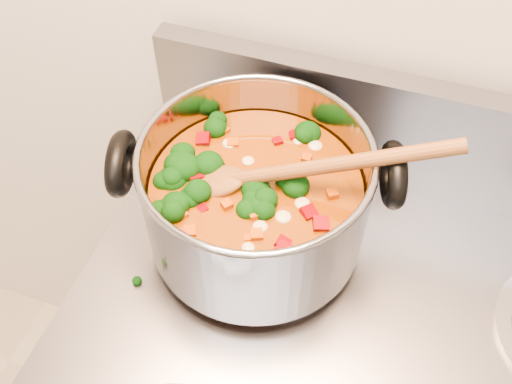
% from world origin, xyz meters
% --- Properties ---
extents(stockpot, '(0.31, 0.25, 0.15)m').
position_xyz_m(stockpot, '(-0.23, 1.31, 1.00)').
color(stockpot, gray).
rests_on(stockpot, electric_range).
extents(wooden_spoon, '(0.28, 0.10, 0.11)m').
position_xyz_m(wooden_spoon, '(-0.21, 1.32, 1.04)').
color(wooden_spoon, brown).
rests_on(wooden_spoon, stockpot).
extents(cooktop_crumbs, '(0.36, 0.28, 0.01)m').
position_xyz_m(cooktop_crumbs, '(-0.23, 1.32, 0.92)').
color(cooktop_crumbs, black).
rests_on(cooktop_crumbs, electric_range).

